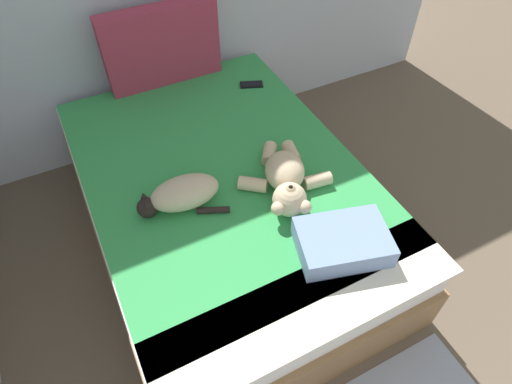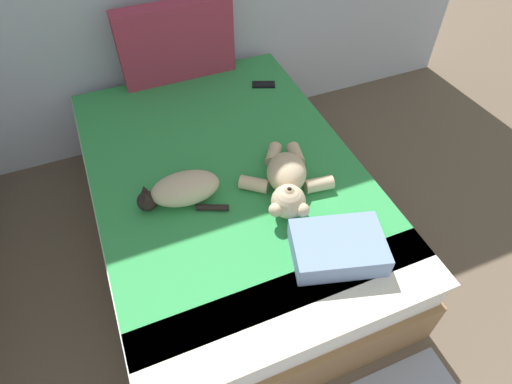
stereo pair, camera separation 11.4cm
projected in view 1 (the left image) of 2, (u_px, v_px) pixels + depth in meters
ground_plane at (382, 334)px, 2.27m from camera, size 10.25×10.25×0.00m
bed at (226, 206)px, 2.50m from camera, size 1.43×2.06×0.56m
patterned_cushion at (162, 46)px, 2.68m from camera, size 0.73×0.12×0.49m
cat at (181, 194)px, 2.09m from camera, size 0.42×0.27×0.15m
teddy_bear at (286, 180)px, 2.15m from camera, size 0.46×0.55×0.18m
cell_phone at (251, 84)px, 2.82m from camera, size 0.16×0.12×0.01m
throw_pillow at (343, 242)px, 1.92m from camera, size 0.46×0.38×0.11m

